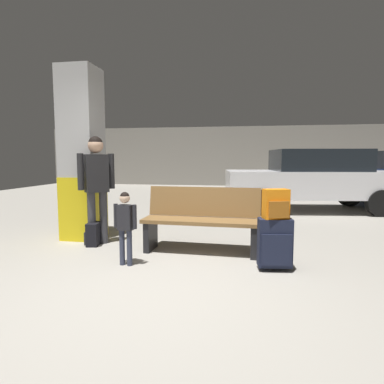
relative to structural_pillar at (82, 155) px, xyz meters
The scene contains 10 objects.
ground_plane 3.00m from the structural_pillar, 49.96° to the left, with size 18.00×18.00×0.10m, color gray.
garage_back_wall 11.03m from the structural_pillar, 81.08° to the left, with size 18.00×0.12×2.80m, color gray.
structural_pillar is the anchor object (origin of this frame).
bench 2.24m from the structural_pillar, 13.16° to the right, with size 1.62×0.59×0.89m.
suitcase 3.30m from the structural_pillar, 20.45° to the right, with size 0.40×0.27×0.60m.
backpack_bright 3.19m from the structural_pillar, 20.44° to the right, with size 0.31×0.26×0.34m.
child 1.87m from the structural_pillar, 45.98° to the right, with size 0.30×0.19×0.89m.
adult 0.62m from the structural_pillar, 40.13° to the right, with size 0.43×0.41×1.62m.
backpack_dark_floor 1.30m from the structural_pillar, 49.47° to the right, with size 0.23×0.30×0.34m.
parked_car_near 5.55m from the structural_pillar, 40.59° to the left, with size 4.28×2.20×1.51m.
Camera 1 is at (0.91, -2.95, 1.29)m, focal length 30.75 mm.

